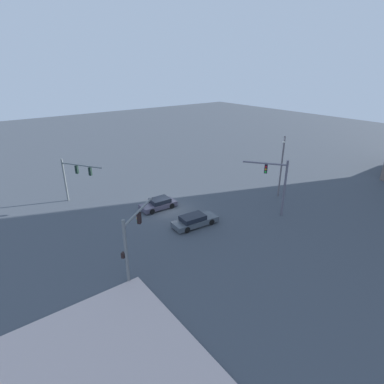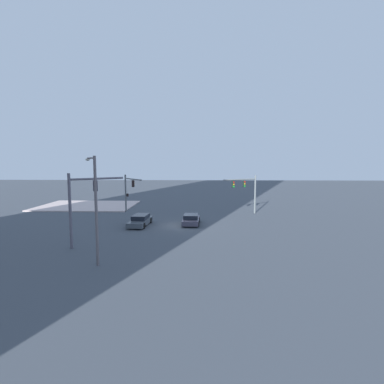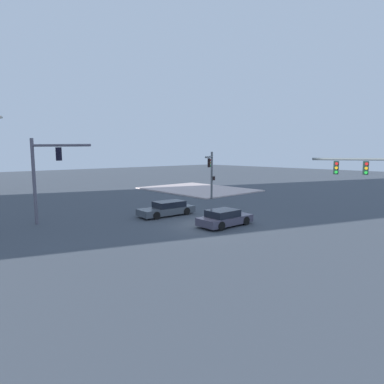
{
  "view_description": "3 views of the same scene",
  "coord_description": "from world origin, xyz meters",
  "px_view_note": "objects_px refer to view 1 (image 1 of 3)",
  "views": [
    {
      "loc": [
        27.22,
        -17.23,
        15.58
      ],
      "look_at": [
        1.69,
        2.15,
        2.25
      ],
      "focal_mm": 28.57,
      "sensor_mm": 36.0,
      "label": 1
    },
    {
      "loc": [
        -2.21,
        34.0,
        7.4
      ],
      "look_at": [
        -1.05,
        -2.36,
        3.64
      ],
      "focal_mm": 28.21,
      "sensor_mm": 36.0,
      "label": 2
    },
    {
      "loc": [
        -16.12,
        16.17,
        5.37
      ],
      "look_at": [
        -1.34,
        2.81,
        2.83
      ],
      "focal_mm": 29.34,
      "sensor_mm": 36.0,
      "label": 3
    }
  ],
  "objects_px": {
    "traffic_signal_cross_street": "(74,174)",
    "sedan_car_approaching": "(194,221)",
    "streetlamp_curved_arm": "(282,163)",
    "traffic_signal_opposite_side": "(132,235)",
    "traffic_signal_near_corner": "(277,180)",
    "sedan_car_waiting_far": "(159,204)"
  },
  "relations": [
    {
      "from": "traffic_signal_opposite_side",
      "to": "traffic_signal_cross_street",
      "type": "distance_m",
      "value": 16.68
    },
    {
      "from": "traffic_signal_cross_street",
      "to": "sedan_car_approaching",
      "type": "xyz_separation_m",
      "value": [
        13.28,
        7.76,
        -3.13
      ]
    },
    {
      "from": "traffic_signal_cross_street",
      "to": "sedan_car_approaching",
      "type": "distance_m",
      "value": 15.7
    },
    {
      "from": "streetlamp_curved_arm",
      "to": "sedan_car_approaching",
      "type": "relative_size",
      "value": 1.55
    },
    {
      "from": "traffic_signal_near_corner",
      "to": "traffic_signal_opposite_side",
      "type": "distance_m",
      "value": 17.48
    },
    {
      "from": "traffic_signal_cross_street",
      "to": "sedan_car_waiting_far",
      "type": "distance_m",
      "value": 10.67
    },
    {
      "from": "traffic_signal_cross_street",
      "to": "sedan_car_approaching",
      "type": "bearing_deg",
      "value": -2.0
    },
    {
      "from": "traffic_signal_cross_street",
      "to": "sedan_car_waiting_far",
      "type": "height_order",
      "value": "traffic_signal_cross_street"
    },
    {
      "from": "traffic_signal_near_corner",
      "to": "traffic_signal_cross_street",
      "type": "relative_size",
      "value": 1.19
    },
    {
      "from": "traffic_signal_opposite_side",
      "to": "traffic_signal_cross_street",
      "type": "bearing_deg",
      "value": 49.08
    },
    {
      "from": "traffic_signal_near_corner",
      "to": "sedan_car_approaching",
      "type": "distance_m",
      "value": 10.0
    },
    {
      "from": "sedan_car_approaching",
      "to": "traffic_signal_near_corner",
      "type": "bearing_deg",
      "value": -16.18
    },
    {
      "from": "streetlamp_curved_arm",
      "to": "sedan_car_waiting_far",
      "type": "distance_m",
      "value": 15.8
    },
    {
      "from": "streetlamp_curved_arm",
      "to": "sedan_car_waiting_far",
      "type": "height_order",
      "value": "streetlamp_curved_arm"
    },
    {
      "from": "streetlamp_curved_arm",
      "to": "traffic_signal_opposite_side",
      "type": "bearing_deg",
      "value": -26.32
    },
    {
      "from": "traffic_signal_near_corner",
      "to": "sedan_car_waiting_far",
      "type": "bearing_deg",
      "value": 10.5
    },
    {
      "from": "traffic_signal_near_corner",
      "to": "traffic_signal_opposite_side",
      "type": "height_order",
      "value": "traffic_signal_near_corner"
    },
    {
      "from": "sedan_car_approaching",
      "to": "sedan_car_waiting_far",
      "type": "distance_m",
      "value": 5.89
    },
    {
      "from": "traffic_signal_near_corner",
      "to": "traffic_signal_cross_street",
      "type": "height_order",
      "value": "traffic_signal_near_corner"
    },
    {
      "from": "streetlamp_curved_arm",
      "to": "sedan_car_approaching",
      "type": "height_order",
      "value": "streetlamp_curved_arm"
    },
    {
      "from": "sedan_car_approaching",
      "to": "sedan_car_waiting_far",
      "type": "bearing_deg",
      "value": 101.98
    },
    {
      "from": "traffic_signal_near_corner",
      "to": "sedan_car_approaching",
      "type": "bearing_deg",
      "value": 33.68
    }
  ]
}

